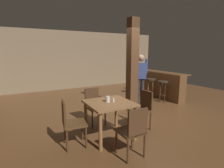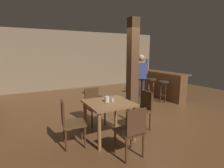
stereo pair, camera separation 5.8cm
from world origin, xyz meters
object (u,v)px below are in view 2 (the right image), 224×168
at_px(bar_counter, 160,84).
at_px(bar_stool_near, 163,86).
at_px(chair_west, 70,121).
at_px(salt_shaker, 113,100).
at_px(chair_south, 132,130).
at_px(standing_person, 141,77).
at_px(chair_east, 142,108).
at_px(chair_north, 94,104).
at_px(bar_stool_far, 138,82).
at_px(napkin_cup, 107,99).
at_px(bar_stool_mid, 151,84).
at_px(dining_table, 109,108).

relative_size(bar_counter, bar_stool_near, 2.97).
distance_m(chair_west, bar_counter, 4.71).
distance_m(salt_shaker, bar_counter, 3.95).
bearing_deg(bar_stool_near, chair_south, -141.71).
distance_m(chair_south, standing_person, 2.93).
xyz_separation_m(chair_east, chair_west, (-1.71, -0.01, 0.00)).
xyz_separation_m(chair_north, bar_stool_near, (2.93, 0.63, 0.07)).
bearing_deg(chair_west, standing_person, 27.17).
xyz_separation_m(chair_north, standing_person, (1.85, 0.56, 0.50)).
xyz_separation_m(chair_west, bar_stool_far, (3.66, 2.83, 0.06)).
bearing_deg(napkin_cup, salt_shaker, -29.28).
bearing_deg(chair_west, napkin_cup, 1.79).
relative_size(salt_shaker, standing_person, 0.05).
bearing_deg(bar_stool_mid, bar_counter, 5.60).
relative_size(dining_table, bar_stool_far, 1.23).
xyz_separation_m(chair_south, bar_stool_mid, (2.87, 2.91, 0.09)).
height_order(bar_counter, bar_stool_near, bar_counter).
relative_size(chair_west, chair_north, 1.00).
height_order(salt_shaker, bar_stool_mid, salt_shaker).
bearing_deg(chair_south, napkin_cup, 91.89).
relative_size(dining_table, chair_west, 1.03).
xyz_separation_m(chair_west, bar_stool_near, (3.74, 1.44, 0.07)).
xyz_separation_m(dining_table, standing_person, (1.85, 1.38, 0.37)).
bearing_deg(chair_south, chair_north, 90.42).
height_order(chair_west, standing_person, standing_person).
height_order(chair_north, salt_shaker, chair_north).
distance_m(chair_west, napkin_cup, 0.86).
height_order(chair_east, chair_north, same).
xyz_separation_m(chair_west, napkin_cup, (0.80, 0.03, 0.32)).
bearing_deg(chair_north, napkin_cup, -91.24).
bearing_deg(chair_north, chair_east, -41.92).
distance_m(dining_table, napkin_cup, 0.20).
bearing_deg(bar_stool_far, bar_stool_mid, -86.93).
distance_m(bar_counter, bar_stool_mid, 0.52).
distance_m(chair_north, standing_person, 1.99).
relative_size(chair_east, bar_stool_mid, 1.14).
height_order(salt_shaker, bar_stool_far, salt_shaker).
bearing_deg(dining_table, bar_stool_near, 26.41).
bearing_deg(bar_counter, chair_west, -153.53).
xyz_separation_m(chair_west, salt_shaker, (0.90, -0.03, 0.30)).
distance_m(salt_shaker, standing_person, 2.26).
bearing_deg(chair_south, bar_counter, 41.15).
distance_m(chair_east, salt_shaker, 0.86).
bearing_deg(chair_west, dining_table, -0.75).
bearing_deg(bar_stool_far, dining_table, -134.97).
relative_size(salt_shaker, bar_stool_near, 0.10).
xyz_separation_m(chair_south, chair_west, (-0.83, 0.86, 0.00)).
xyz_separation_m(chair_south, salt_shaker, (0.08, 0.83, 0.30)).
xyz_separation_m(salt_shaker, bar_stool_far, (2.76, 2.86, -0.25)).
relative_size(chair_west, standing_person, 0.52).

